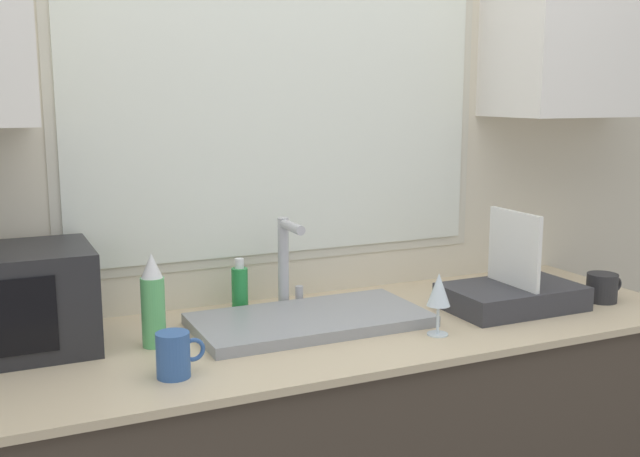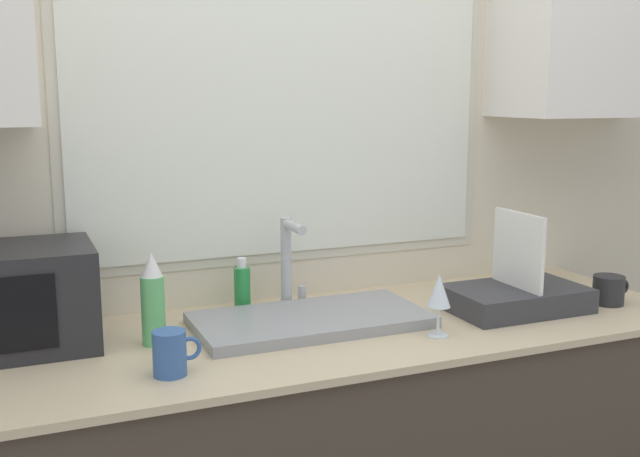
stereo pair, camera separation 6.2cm
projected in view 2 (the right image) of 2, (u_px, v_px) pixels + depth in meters
name	position (u px, v px, depth m)	size (l,w,h in m)	color
wall_back	(288.00, 126.00, 2.23)	(6.00, 0.38, 2.60)	beige
sink_basin	(311.00, 320.00, 2.04)	(0.63, 0.32, 0.03)	gray
faucet	(289.00, 257.00, 2.18)	(0.08, 0.15, 0.27)	#B7B7BC
microwave	(10.00, 299.00, 1.84)	(0.40, 0.31, 0.25)	#232326
dish_rack	(516.00, 295.00, 2.18)	(0.39, 0.25, 0.29)	#333338
spray_bottle	(153.00, 300.00, 1.87)	(0.06, 0.06, 0.24)	#59B266
soap_bottle	(242.00, 288.00, 2.17)	(0.05, 0.05, 0.16)	#268C3F
mug_near_sink	(171.00, 353.00, 1.67)	(0.11, 0.08, 0.10)	#335999
wine_glass	(439.00, 292.00, 1.93)	(0.06, 0.06, 0.17)	silver
mug_by_rack	(609.00, 290.00, 2.24)	(0.12, 0.09, 0.09)	#262628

